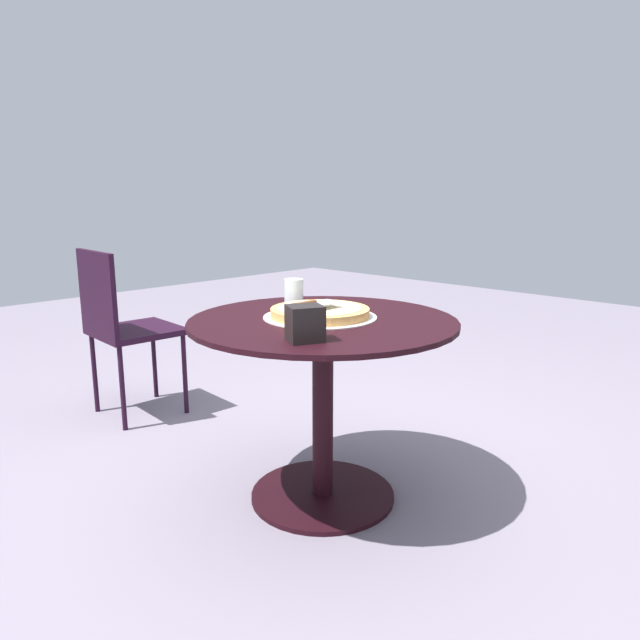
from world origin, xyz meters
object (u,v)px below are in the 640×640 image
at_px(pizza_server, 314,303).
at_px(drinking_cup, 294,292).
at_px(pizza_on_tray, 320,313).
at_px(patio_table, 323,372).
at_px(napkin_dispenser, 305,323).
at_px(patio_chair_near, 122,321).

distance_m(pizza_server, drinking_cup, 0.31).
bearing_deg(pizza_on_tray, patio_table, -114.17).
bearing_deg(patio_table, napkin_dispenser, -145.67).
distance_m(patio_table, pizza_server, 0.26).
bearing_deg(pizza_on_tray, pizza_server, -160.01).
bearing_deg(drinking_cup, patio_chair_near, 102.51).
xyz_separation_m(patio_table, patio_chair_near, (-0.11, 1.30, 0.01)).
relative_size(drinking_cup, patio_chair_near, 0.12).
xyz_separation_m(patio_table, pizza_server, (-0.04, 0.01, 0.26)).
bearing_deg(pizza_server, drinking_cup, 59.69).
distance_m(napkin_dispenser, patio_chair_near, 1.51).
xyz_separation_m(pizza_on_tray, patio_chair_near, (-0.12, 1.27, -0.20)).
bearing_deg(pizza_server, pizza_on_tray, 19.99).
distance_m(pizza_on_tray, napkin_dispenser, 0.35).
relative_size(pizza_on_tray, drinking_cup, 3.97).
relative_size(pizza_server, napkin_dispenser, 1.93).
xyz_separation_m(pizza_on_tray, drinking_cup, (0.11, 0.25, 0.03)).
xyz_separation_m(patio_table, pizza_on_tray, (0.01, 0.03, 0.22)).
bearing_deg(patio_chair_near, pizza_on_tray, -84.70).
bearing_deg(drinking_cup, patio_table, -113.46).
distance_m(patio_table, napkin_dispenser, 0.41).
relative_size(patio_table, patio_chair_near, 1.11).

